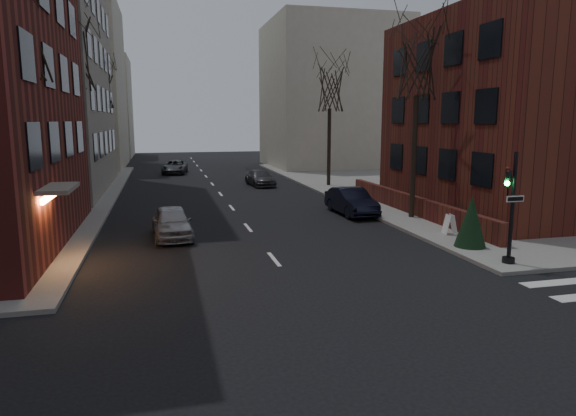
# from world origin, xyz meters

# --- Properties ---
(sidewalk_far_right) EXTENTS (44.00, 44.00, 0.15)m
(sidewalk_far_right) POSITION_xyz_m (29.00, 30.00, 0.07)
(sidewalk_far_right) COLOR gray
(sidewalk_far_right) RESTS_ON ground
(building_right_brick) EXTENTS (12.00, 14.00, 11.00)m
(building_right_brick) POSITION_xyz_m (16.50, 19.00, 5.50)
(building_right_brick) COLOR #592519
(building_right_brick) RESTS_ON ground
(low_wall_right) EXTENTS (0.35, 16.00, 1.00)m
(low_wall_right) POSITION_xyz_m (9.30, 19.00, 0.65)
(low_wall_right) COLOR #592519
(low_wall_right) RESTS_ON sidewalk_far_right
(building_distant_la) EXTENTS (14.00, 16.00, 18.00)m
(building_distant_la) POSITION_xyz_m (-15.00, 55.00, 9.00)
(building_distant_la) COLOR beige
(building_distant_la) RESTS_ON ground
(building_distant_ra) EXTENTS (14.00, 14.00, 16.00)m
(building_distant_ra) POSITION_xyz_m (15.00, 50.00, 8.00)
(building_distant_ra) COLOR beige
(building_distant_ra) RESTS_ON ground
(building_distant_lb) EXTENTS (10.00, 12.00, 14.00)m
(building_distant_lb) POSITION_xyz_m (-13.00, 72.00, 7.00)
(building_distant_lb) COLOR beige
(building_distant_lb) RESTS_ON ground
(traffic_signal) EXTENTS (0.76, 0.44, 4.00)m
(traffic_signal) POSITION_xyz_m (7.94, 8.99, 1.91)
(traffic_signal) COLOR black
(traffic_signal) RESTS_ON sidewalk_far_right
(tree_left_a) EXTENTS (4.18, 4.18, 10.26)m
(tree_left_a) POSITION_xyz_m (-8.80, 14.00, 8.47)
(tree_left_a) COLOR #2D231C
(tree_left_a) RESTS_ON sidewalk_far_left
(tree_left_b) EXTENTS (4.40, 4.40, 10.80)m
(tree_left_b) POSITION_xyz_m (-8.80, 26.00, 8.91)
(tree_left_b) COLOR #2D231C
(tree_left_b) RESTS_ON sidewalk_far_left
(tree_left_c) EXTENTS (3.96, 3.96, 9.72)m
(tree_left_c) POSITION_xyz_m (-8.80, 40.00, 8.03)
(tree_left_c) COLOR #2D231C
(tree_left_c) RESTS_ON sidewalk_far_left
(tree_right_a) EXTENTS (3.96, 3.96, 9.72)m
(tree_right_a) POSITION_xyz_m (8.80, 18.00, 8.03)
(tree_right_a) COLOR #2D231C
(tree_right_a) RESTS_ON sidewalk_far_right
(tree_right_b) EXTENTS (3.74, 3.74, 9.18)m
(tree_right_b) POSITION_xyz_m (8.80, 32.00, 7.59)
(tree_right_b) COLOR #2D231C
(tree_right_b) RESTS_ON sidewalk_far_right
(streetlamp_near) EXTENTS (0.36, 0.36, 6.28)m
(streetlamp_near) POSITION_xyz_m (-8.20, 22.00, 4.24)
(streetlamp_near) COLOR black
(streetlamp_near) RESTS_ON sidewalk_far_left
(streetlamp_far) EXTENTS (0.36, 0.36, 6.28)m
(streetlamp_far) POSITION_xyz_m (-8.20, 42.00, 4.24)
(streetlamp_far) COLOR black
(streetlamp_far) RESTS_ON sidewalk_far_left
(parked_sedan) EXTENTS (1.75, 4.57, 1.49)m
(parked_sedan) POSITION_xyz_m (6.20, 20.14, 0.74)
(parked_sedan) COLOR black
(parked_sedan) RESTS_ON ground
(car_lane_silver) EXTENTS (1.87, 4.22, 1.41)m
(car_lane_silver) POSITION_xyz_m (-3.67, 16.65, 0.71)
(car_lane_silver) COLOR #939498
(car_lane_silver) RESTS_ON ground
(car_lane_gray) EXTENTS (2.12, 4.43, 1.25)m
(car_lane_gray) POSITION_xyz_m (3.66, 34.01, 0.62)
(car_lane_gray) COLOR #3D3C41
(car_lane_gray) RESTS_ON ground
(car_lane_far) EXTENTS (2.82, 5.00, 1.32)m
(car_lane_far) POSITION_xyz_m (-2.76, 45.31, 0.66)
(car_lane_far) COLOR #424347
(car_lane_far) RESTS_ON ground
(sandwich_board) EXTENTS (0.46, 0.60, 0.89)m
(sandwich_board) POSITION_xyz_m (8.52, 13.79, 0.60)
(sandwich_board) COLOR white
(sandwich_board) RESTS_ON sidewalk_far_right
(evergreen_shrub) EXTENTS (1.53, 1.53, 2.09)m
(evergreen_shrub) POSITION_xyz_m (8.04, 11.47, 1.20)
(evergreen_shrub) COLOR black
(evergreen_shrub) RESTS_ON sidewalk_far_right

